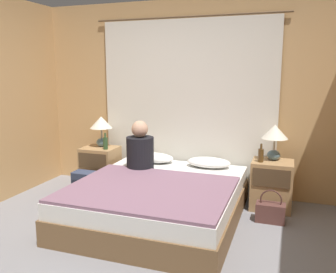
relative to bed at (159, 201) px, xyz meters
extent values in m
plane|color=gray|center=(0.00, -0.89, -0.21)|extent=(16.00, 16.00, 0.00)
cube|color=tan|center=(0.00, 1.09, 1.04)|extent=(4.19, 0.06, 2.50)
cube|color=silver|center=(0.00, 1.02, 0.92)|extent=(2.32, 0.02, 2.25)
cylinder|color=brown|center=(0.00, 1.02, 2.06)|extent=(2.52, 0.02, 0.02)
cube|color=brown|center=(0.00, 0.00, -0.08)|extent=(1.68, 1.94, 0.26)
cube|color=white|center=(0.00, 0.00, 0.13)|extent=(1.64, 1.90, 0.17)
cube|color=#A87F51|center=(-1.14, 0.72, 0.08)|extent=(0.47, 0.39, 0.57)
cube|color=#4C3823|center=(-1.14, 0.52, 0.22)|extent=(0.41, 0.02, 0.21)
cube|color=#A87F51|center=(1.14, 0.72, 0.08)|extent=(0.47, 0.39, 0.57)
cube|color=#4C3823|center=(1.14, 0.52, 0.22)|extent=(0.41, 0.02, 0.21)
ellipsoid|color=slate|center=(-1.14, 0.78, 0.42)|extent=(0.15, 0.15, 0.12)
cylinder|color=#B2A893|center=(-1.14, 0.78, 0.55)|extent=(0.02, 0.02, 0.14)
cone|color=silver|center=(-1.14, 0.78, 0.70)|extent=(0.30, 0.30, 0.16)
ellipsoid|color=slate|center=(1.14, 0.78, 0.42)|extent=(0.15, 0.15, 0.12)
cylinder|color=#B2A893|center=(1.14, 0.78, 0.55)|extent=(0.02, 0.02, 0.14)
cone|color=silver|center=(1.14, 0.78, 0.70)|extent=(0.30, 0.30, 0.16)
ellipsoid|color=white|center=(-0.37, 0.77, 0.27)|extent=(0.54, 0.32, 0.12)
ellipsoid|color=white|center=(0.37, 0.77, 0.27)|extent=(0.54, 0.32, 0.12)
cube|color=slate|center=(0.00, -0.28, 0.23)|extent=(1.62, 1.32, 0.03)
cylinder|color=black|center=(-0.40, 0.41, 0.41)|extent=(0.33, 0.33, 0.40)
sphere|color=tan|center=(-0.40, 0.41, 0.71)|extent=(0.20, 0.20, 0.20)
cylinder|color=#2D4C28|center=(-1.00, 0.64, 0.44)|extent=(0.06, 0.06, 0.16)
cylinder|color=#2D4C28|center=(-1.00, 0.64, 0.55)|extent=(0.02, 0.02, 0.06)
cylinder|color=#513819|center=(1.00, 0.64, 0.44)|extent=(0.06, 0.06, 0.15)
cylinder|color=#513819|center=(1.00, 0.64, 0.55)|extent=(0.02, 0.02, 0.06)
cube|color=#333D56|center=(-1.10, 0.28, -0.03)|extent=(0.32, 0.18, 0.35)
cube|color=#283045|center=(-1.10, 0.26, 0.10)|extent=(0.29, 0.19, 0.08)
cube|color=brown|center=(1.16, 0.32, -0.11)|extent=(0.31, 0.16, 0.21)
torus|color=#492B27|center=(1.16, 0.32, 0.04)|extent=(0.23, 0.02, 0.23)
camera|label=1|loc=(1.30, -3.44, 1.40)|focal=38.00mm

